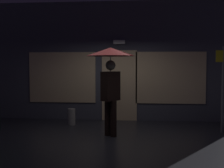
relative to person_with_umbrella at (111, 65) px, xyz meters
name	(u,v)px	position (x,y,z in m)	size (l,w,h in m)	color
ground_plane	(113,137)	(0.07, -0.07, -1.74)	(18.00, 18.00, 0.00)	#26262B
building_facade	(120,62)	(0.07, 2.27, 0.10)	(8.01, 0.48, 3.73)	#4C4C56
person_with_umbrella	(111,65)	(0.00, 0.00, 0.00)	(1.19, 1.19, 2.16)	black
street_sign_post	(223,84)	(2.83, 0.64, -0.47)	(0.40, 0.07, 2.22)	#595B60
sidewalk_bollard	(71,117)	(-1.26, 1.24, -1.50)	(0.22, 0.22, 0.48)	#9E998E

